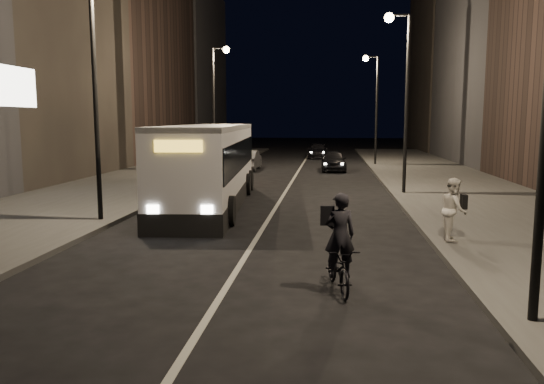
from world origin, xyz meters
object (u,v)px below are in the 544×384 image
(streetlight_left_near, at_px, (102,63))
(car_far, at_px, (318,151))
(car_near, at_px, (334,161))
(streetlight_left_far, at_px, (217,92))
(pedestrian_woman, at_px, (454,209))
(city_bus, at_px, (210,162))
(cyclist_on_bicycle, at_px, (339,259))
(car_mid, at_px, (248,160))
(streetlight_right_mid, at_px, (401,79))
(streetlight_right_far, at_px, (373,95))
(streetlight_right_near, at_px, (537,2))

(streetlight_left_near, bearing_deg, car_far, 78.75)
(car_near, xyz_separation_m, car_far, (-1.37, 12.25, -0.05))
(streetlight_left_far, xyz_separation_m, pedestrian_woman, (10.93, -20.00, -4.32))
(streetlight_left_far, bearing_deg, city_bus, -79.39)
(car_near, bearing_deg, pedestrian_woman, -83.10)
(car_near, bearing_deg, city_bus, -109.92)
(cyclist_on_bicycle, bearing_deg, pedestrian_woman, 41.50)
(pedestrian_woman, distance_m, car_near, 22.00)
(car_mid, height_order, car_far, car_mid)
(streetlight_right_mid, relative_size, city_bus, 0.66)
(streetlight_right_mid, bearing_deg, car_near, 103.98)
(city_bus, height_order, car_far, city_bus)
(streetlight_left_near, relative_size, car_near, 1.96)
(streetlight_right_mid, relative_size, cyclist_on_bicycle, 3.90)
(streetlight_right_mid, height_order, car_mid, streetlight_right_mid)
(streetlight_right_far, height_order, car_far, streetlight_right_far)
(streetlight_right_near, bearing_deg, streetlight_right_mid, 90.00)
(streetlight_right_far, distance_m, car_near, 6.94)
(streetlight_right_far, relative_size, streetlight_left_near, 1.00)
(streetlight_right_mid, height_order, city_bus, streetlight_right_mid)
(car_far, bearing_deg, streetlight_right_near, -84.94)
(car_far, bearing_deg, city_bus, -98.87)
(cyclist_on_bicycle, height_order, car_far, cyclist_on_bicycle)
(streetlight_left_near, height_order, pedestrian_woman, streetlight_left_near)
(streetlight_right_mid, bearing_deg, car_far, 100.14)
(streetlight_left_near, distance_m, car_near, 21.72)
(car_near, bearing_deg, streetlight_left_near, -112.84)
(city_bus, relative_size, car_far, 2.76)
(streetlight_right_near, distance_m, streetlight_right_mid, 16.00)
(streetlight_left_far, distance_m, car_far, 16.10)
(streetlight_right_far, height_order, car_mid, streetlight_right_far)
(streetlight_right_far, xyz_separation_m, car_near, (-2.93, -4.24, -4.65))
(streetlight_left_near, xyz_separation_m, streetlight_left_far, (0.00, 18.00, 0.00))
(city_bus, xyz_separation_m, car_near, (5.17, 15.48, -1.09))
(streetlight_left_near, distance_m, car_far, 32.98)
(pedestrian_woman, bearing_deg, streetlight_left_far, 32.89)
(city_bus, xyz_separation_m, car_far, (3.80, 27.73, -1.14))
(streetlight_left_near, bearing_deg, pedestrian_woman, -10.37)
(streetlight_right_near, height_order, pedestrian_woman, streetlight_right_near)
(pedestrian_woman, distance_m, car_mid, 23.66)
(streetlight_right_far, xyz_separation_m, car_mid, (-8.93, -4.21, -4.66))
(streetlight_left_near, xyz_separation_m, city_bus, (2.57, 4.28, -3.57))
(streetlight_left_far, relative_size, city_bus, 0.66)
(city_bus, bearing_deg, streetlight_right_far, 63.28)
(city_bus, bearing_deg, car_near, 67.14)
(streetlight_left_near, relative_size, car_far, 1.81)
(car_far, bearing_deg, streetlight_right_mid, -80.92)
(streetlight_right_near, bearing_deg, city_bus, 123.38)
(streetlight_left_far, distance_m, car_near, 9.20)
(pedestrian_woman, relative_size, car_near, 0.43)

